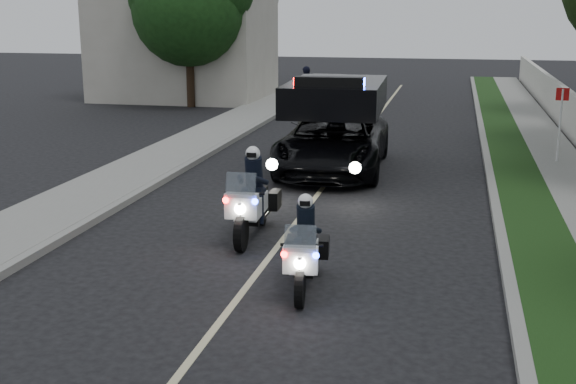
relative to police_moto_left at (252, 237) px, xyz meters
name	(u,v)px	position (x,y,z in m)	size (l,w,h in m)	color
ground	(211,333)	(0.63, -4.38, 0.00)	(120.00, 120.00, 0.00)	black
curb_right	(491,182)	(4.73, 5.62, 0.07)	(0.20, 60.00, 0.15)	gray
grass_verge	(520,183)	(5.43, 5.62, 0.08)	(1.20, 60.00, 0.16)	#193814
sidewalk_right	(574,186)	(6.73, 5.62, 0.08)	(1.40, 60.00, 0.16)	gray
curb_left	(185,167)	(-3.47, 5.62, 0.07)	(0.20, 60.00, 0.15)	gray
sidewalk_left	(148,165)	(-4.57, 5.62, 0.08)	(2.00, 60.00, 0.16)	gray
building_far	(184,27)	(-9.37, 21.62, 3.50)	(8.00, 6.00, 7.00)	#A8A396
lane_marking	(331,177)	(0.63, 5.62, 0.00)	(0.12, 50.00, 0.01)	#BFB78C
police_moto_left	(252,237)	(0.00, 0.00, 0.00)	(0.73, 2.09, 1.78)	silver
police_moto_right	(304,288)	(1.54, -2.46, 0.00)	(0.63, 1.80, 1.53)	white
police_suv	(333,170)	(0.56, 6.40, 0.00)	(2.71, 5.86, 2.85)	black
bicycle	(306,116)	(-2.33, 16.88, 0.00)	(0.62, 1.78, 0.93)	black
cyclist	(306,116)	(-2.33, 16.88, 0.00)	(0.67, 0.44, 1.85)	black
sign_post	(556,166)	(6.63, 8.34, 0.00)	(0.36, 0.36, 2.29)	red
tree_left_near	(191,107)	(-7.99, 18.52, 0.00)	(5.04, 5.04, 8.39)	#194115
tree_left_far	(225,89)	(-8.86, 26.31, 0.00)	(6.20, 6.20, 10.33)	black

